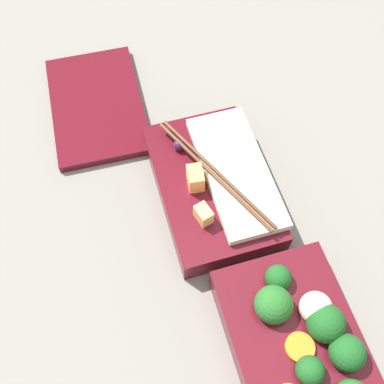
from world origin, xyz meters
TOP-DOWN VIEW (x-y plane):
  - ground_plane at (0.00, 0.00)m, footprint 3.00×3.00m
  - bento_tray_vegetable at (-0.11, -0.03)m, footprint 0.22×0.14m
  - bento_tray_rice at (0.12, -0.01)m, footprint 0.22×0.14m
  - bento_lid at (0.32, 0.12)m, footprint 0.22×0.14m

SIDE VIEW (x-z plane):
  - ground_plane at x=0.00m, z-range 0.00..0.00m
  - bento_lid at x=0.32m, z-range 0.00..0.01m
  - bento_tray_rice at x=0.12m, z-range -0.01..0.06m
  - bento_tray_vegetable at x=-0.11m, z-range -0.01..0.06m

